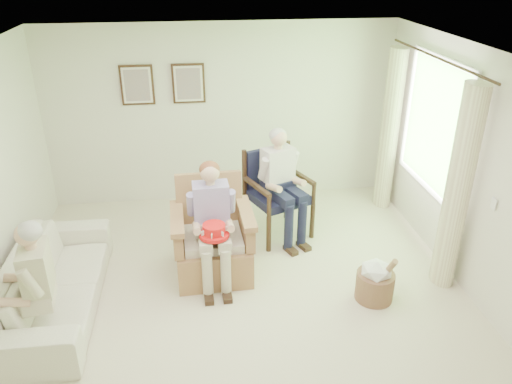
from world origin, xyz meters
TOP-DOWN VIEW (x-y plane):
  - floor at (0.00, 0.00)m, footprint 5.50×5.50m
  - back_wall at (0.00, 2.75)m, footprint 5.00×0.04m
  - right_wall at (2.50, 0.00)m, footprint 0.04×5.50m
  - ceiling at (0.00, 0.00)m, footprint 5.00×5.50m
  - window at (2.46, 1.20)m, footprint 0.13×2.50m
  - curtain_left at (2.33, 0.22)m, footprint 0.34×0.34m
  - curtain_right at (2.33, 2.18)m, footprint 0.34×0.34m
  - framed_print_left at (-1.15, 2.71)m, footprint 0.45×0.05m
  - framed_print_right at (-0.45, 2.71)m, footprint 0.45×0.05m
  - wicker_armchair at (-0.27, 0.75)m, footprint 0.88×0.87m
  - wood_armchair at (0.63, 1.61)m, footprint 0.73×0.69m
  - sofa at (-1.95, 0.29)m, footprint 2.20×0.86m
  - person_wicker at (-0.27, 0.60)m, footprint 0.40×0.62m
  - person_dark at (0.63, 1.42)m, footprint 0.40×0.62m
  - person_sofa at (-1.95, -0.28)m, footprint 0.42×0.63m
  - red_hat at (-0.26, 0.40)m, footprint 0.33×0.33m
  - hatbox at (1.44, -0.00)m, footprint 0.48×0.48m

SIDE VIEW (x-z plane):
  - floor at x=0.00m, z-range 0.00..0.00m
  - hatbox at x=1.44m, z-range -0.07..0.54m
  - sofa at x=-1.95m, z-range 0.00..0.64m
  - wicker_armchair at x=-0.27m, z-range -0.20..0.92m
  - wood_armchair at x=0.63m, z-range 0.05..1.18m
  - red_hat at x=-0.26m, z-range 0.67..0.81m
  - person_sofa at x=-1.95m, z-range 0.10..1.39m
  - person_wicker at x=-0.27m, z-range 0.13..1.52m
  - person_dark at x=0.63m, z-range 0.14..1.59m
  - curtain_left at x=2.33m, z-range 0.00..2.30m
  - curtain_right at x=2.33m, z-range 0.00..2.30m
  - back_wall at x=0.00m, z-range 0.00..2.60m
  - right_wall at x=2.50m, z-range 0.00..2.60m
  - window at x=2.46m, z-range 0.77..2.40m
  - framed_print_left at x=-1.15m, z-range 1.51..2.06m
  - framed_print_right at x=-0.45m, z-range 1.51..2.06m
  - ceiling at x=0.00m, z-range 2.59..2.61m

